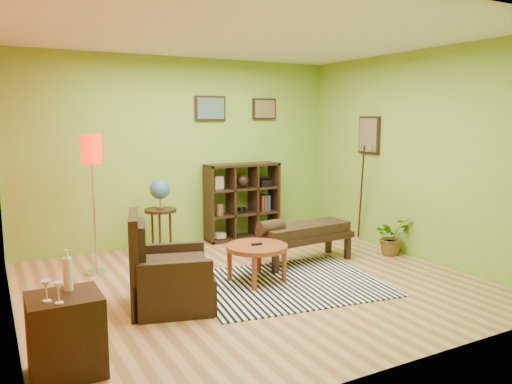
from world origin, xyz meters
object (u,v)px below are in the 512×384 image
bench (302,233)px  potted_plant (391,240)px  cube_shelf (243,201)px  globe_table (160,198)px  floor_lamp (92,162)px  side_cabinet (66,334)px  armchair (166,279)px  coffee_table (257,250)px

bench → potted_plant: (1.34, -0.26, -0.20)m
cube_shelf → potted_plant: bearing=-53.2°
globe_table → floor_lamp: bearing=-156.4°
cube_shelf → globe_table: bearing=-166.7°
side_cabinet → globe_table: bearing=59.9°
armchair → cube_shelf: 3.04m
armchair → floor_lamp: (-0.40, 1.48, 1.09)m
bench → potted_plant: size_ratio=2.67×
cube_shelf → side_cabinet: bearing=-134.4°
bench → coffee_table: bearing=-156.0°
coffee_table → globe_table: size_ratio=0.67×
floor_lamp → bench: bearing=-18.4°
globe_table → potted_plant: globe_table is taller
floor_lamp → armchair: bearing=-74.7°
side_cabinet → floor_lamp: 2.73m
armchair → cube_shelf: (2.03, 2.25, 0.30)m
cube_shelf → bench: size_ratio=0.85×
armchair → globe_table: bearing=73.6°
floor_lamp → potted_plant: bearing=-15.9°
floor_lamp → cube_shelf: floor_lamp is taller
armchair → side_cabinet: armchair is taller
cube_shelf → armchair: bearing=-132.1°
potted_plant → coffee_table: bearing=-176.5°
floor_lamp → bench: (2.48, -0.83, -0.98)m
coffee_table → potted_plant: bearing=3.5°
side_cabinet → bench: side_cabinet is taller
coffee_table → armchair: bearing=-167.9°
coffee_table → cube_shelf: bearing=67.0°
globe_table → bench: bearing=-39.4°
armchair → cube_shelf: bearing=47.9°
armchair → globe_table: globe_table is taller
coffee_table → side_cabinet: 2.56m
globe_table → bench: globe_table is taller
coffee_table → globe_table: (-0.62, 1.65, 0.43)m
coffee_table → cube_shelf: 2.18m
side_cabinet → globe_table: globe_table is taller
globe_table → cube_shelf: size_ratio=0.89×
coffee_table → side_cabinet: (-2.27, -1.19, -0.07)m
coffee_table → globe_table: 1.81m
bench → globe_table: bearing=140.6°
cube_shelf → bench: bearing=-88.2°
cube_shelf → coffee_table: bearing=-113.0°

